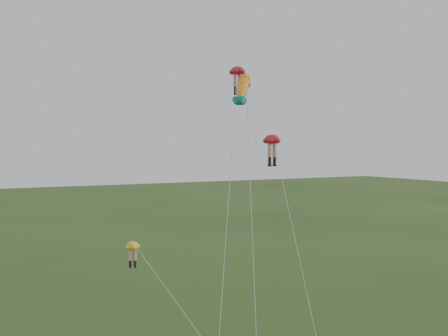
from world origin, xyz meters
name	(u,v)px	position (x,y,z in m)	size (l,w,h in m)	color
legs_kite_red_high	(237,78)	(3.40, 9.42, 18.46)	(7.42, 10.38, 19.39)	red
legs_kite_red_mid	(273,145)	(3.92, 5.20, 13.32)	(1.34, 7.27, 14.09)	red
legs_kite_yellow	(137,254)	(-5.97, 4.91, 6.78)	(4.34, 8.58, 7.48)	yellow
fish_kite	(243,88)	(2.31, 6.58, 17.32)	(4.31, 8.43, 18.73)	yellow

